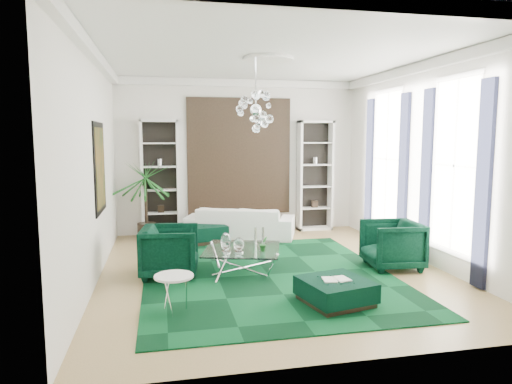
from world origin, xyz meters
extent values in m
cube|color=tan|center=(0.00, 0.00, -0.01)|extent=(6.00, 7.00, 0.02)
cube|color=white|center=(0.00, 0.00, 3.81)|extent=(6.00, 7.00, 0.02)
cube|color=silver|center=(0.00, 3.51, 1.90)|extent=(6.00, 0.02, 3.80)
cube|color=silver|center=(0.00, -3.51, 1.90)|extent=(6.00, 0.02, 3.80)
cube|color=silver|center=(-3.01, 0.00, 1.90)|extent=(0.02, 7.00, 3.80)
cube|color=silver|center=(3.01, 0.00, 1.90)|extent=(0.02, 7.00, 3.80)
cylinder|color=white|center=(0.00, 0.30, 3.77)|extent=(0.90, 0.90, 0.05)
cube|color=black|center=(0.00, 3.46, 1.90)|extent=(2.50, 0.06, 2.80)
cube|color=black|center=(-2.97, 0.60, 1.85)|extent=(0.04, 1.30, 1.60)
cube|color=white|center=(2.99, -0.90, 1.90)|extent=(0.03, 1.10, 2.90)
cube|color=black|center=(2.96, -1.68, 1.65)|extent=(0.07, 0.30, 3.25)
cube|color=black|center=(2.96, -0.12, 1.65)|extent=(0.07, 0.30, 3.25)
cube|color=white|center=(2.99, 1.50, 1.90)|extent=(0.03, 1.10, 2.90)
cube|color=black|center=(2.96, 0.72, 1.65)|extent=(0.07, 0.30, 3.25)
cube|color=black|center=(2.96, 2.28, 1.65)|extent=(0.07, 0.30, 3.25)
cube|color=black|center=(-0.15, -0.34, 0.01)|extent=(4.20, 5.00, 0.02)
imported|color=white|center=(-0.11, 2.72, 0.37)|extent=(2.71, 1.80, 0.74)
imported|color=black|center=(-1.80, -0.01, 0.44)|extent=(1.07, 1.04, 0.87)
imported|color=black|center=(2.17, -0.36, 0.44)|extent=(1.04, 1.01, 0.87)
cube|color=black|center=(-1.02, 2.42, 0.20)|extent=(1.10, 1.10, 0.41)
cube|color=black|center=(0.49, -1.86, 0.18)|extent=(1.08, 1.08, 0.36)
cube|color=white|center=(0.49, -1.86, 0.37)|extent=(0.39, 0.26, 0.03)
cylinder|color=white|center=(-1.78, -1.73, 0.26)|extent=(0.56, 0.56, 0.52)
imported|color=#1A5E1F|center=(-0.23, -0.36, 0.57)|extent=(0.17, 0.16, 0.26)
camera|label=1|loc=(-1.91, -7.82, 2.39)|focal=32.00mm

